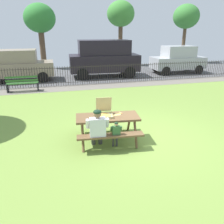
{
  "coord_description": "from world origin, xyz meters",
  "views": [
    {
      "loc": [
        -2.58,
        -5.83,
        3.12
      ],
      "look_at": [
        -0.91,
        0.46,
        0.75
      ],
      "focal_mm": 36.47,
      "sensor_mm": 36.0,
      "label": 1
    }
  ],
  "objects_px": {
    "child_at_table": "(116,132)",
    "far_tree_midleft": "(40,19)",
    "park_bench_left": "(22,84)",
    "adult_at_table": "(97,128)",
    "far_tree_midright": "(186,17)",
    "pizza_slice_on_table": "(118,114)",
    "pizza_box_open": "(104,112)",
    "parked_car_left": "(104,57)",
    "picnic_table_foreground": "(108,122)",
    "parked_car_far_left": "(17,65)",
    "parked_car_center": "(178,59)",
    "far_tree_center": "(121,15)"
  },
  "relations": [
    {
      "from": "park_bench_left",
      "to": "adult_at_table",
      "type": "bearing_deg",
      "value": -70.01
    },
    {
      "from": "pizza_slice_on_table",
      "to": "child_at_table",
      "type": "bearing_deg",
      "value": -111.91
    },
    {
      "from": "child_at_table",
      "to": "far_tree_midleft",
      "type": "height_order",
      "value": "far_tree_midleft"
    },
    {
      "from": "pizza_box_open",
      "to": "far_tree_midright",
      "type": "xyz_separation_m",
      "value": [
        11.64,
        15.07,
        3.37
      ]
    },
    {
      "from": "far_tree_center",
      "to": "far_tree_midright",
      "type": "xyz_separation_m",
      "value": [
        6.6,
        0.0,
        -0.11
      ]
    },
    {
      "from": "parked_car_left",
      "to": "far_tree_midright",
      "type": "xyz_separation_m",
      "value": [
        9.44,
        5.56,
        2.93
      ]
    },
    {
      "from": "pizza_slice_on_table",
      "to": "parked_car_far_left",
      "type": "relative_size",
      "value": 0.07
    },
    {
      "from": "adult_at_table",
      "to": "parked_car_far_left",
      "type": "relative_size",
      "value": 0.27
    },
    {
      "from": "park_bench_left",
      "to": "pizza_slice_on_table",
      "type": "bearing_deg",
      "value": -63.09
    },
    {
      "from": "far_tree_midright",
      "to": "parked_car_far_left",
      "type": "bearing_deg",
      "value": -159.78
    },
    {
      "from": "child_at_table",
      "to": "park_bench_left",
      "type": "distance_m",
      "value": 7.86
    },
    {
      "from": "pizza_slice_on_table",
      "to": "adult_at_table",
      "type": "distance_m",
      "value": 0.94
    },
    {
      "from": "picnic_table_foreground",
      "to": "far_tree_midleft",
      "type": "distance_m",
      "value": 15.65
    },
    {
      "from": "far_tree_midright",
      "to": "adult_at_table",
      "type": "bearing_deg",
      "value": -127.44
    },
    {
      "from": "adult_at_table",
      "to": "picnic_table_foreground",
      "type": "bearing_deg",
      "value": 49.44
    },
    {
      "from": "far_tree_midleft",
      "to": "far_tree_center",
      "type": "relative_size",
      "value": 0.93
    },
    {
      "from": "pizza_box_open",
      "to": "far_tree_midleft",
      "type": "height_order",
      "value": "far_tree_midleft"
    },
    {
      "from": "pizza_slice_on_table",
      "to": "far_tree_midleft",
      "type": "xyz_separation_m",
      "value": [
        -2.37,
        15.07,
        3.12
      ]
    },
    {
      "from": "picnic_table_foreground",
      "to": "park_bench_left",
      "type": "bearing_deg",
      "value": 114.13
    },
    {
      "from": "parked_car_center",
      "to": "pizza_slice_on_table",
      "type": "bearing_deg",
      "value": -128.08
    },
    {
      "from": "park_bench_left",
      "to": "far_tree_midright",
      "type": "xyz_separation_m",
      "value": [
        14.56,
        8.49,
        3.82
      ]
    },
    {
      "from": "parked_car_center",
      "to": "far_tree_midleft",
      "type": "xyz_separation_m",
      "value": [
        -9.82,
        5.56,
        2.89
      ]
    },
    {
      "from": "park_bench_left",
      "to": "far_tree_midright",
      "type": "height_order",
      "value": "far_tree_midright"
    },
    {
      "from": "parked_car_center",
      "to": "far_tree_center",
      "type": "xyz_separation_m",
      "value": [
        -2.84,
        5.56,
        3.33
      ]
    },
    {
      "from": "pizza_slice_on_table",
      "to": "picnic_table_foreground",
      "type": "bearing_deg",
      "value": -165.44
    },
    {
      "from": "parked_car_far_left",
      "to": "adult_at_table",
      "type": "bearing_deg",
      "value": -72.72
    },
    {
      "from": "adult_at_table",
      "to": "far_tree_midright",
      "type": "bearing_deg",
      "value": 52.56
    },
    {
      "from": "child_at_table",
      "to": "far_tree_center",
      "type": "distance_m",
      "value": 16.89
    },
    {
      "from": "adult_at_table",
      "to": "parked_car_far_left",
      "type": "height_order",
      "value": "parked_car_far_left"
    },
    {
      "from": "picnic_table_foreground",
      "to": "adult_at_table",
      "type": "relative_size",
      "value": 1.64
    },
    {
      "from": "park_bench_left",
      "to": "parked_car_left",
      "type": "relative_size",
      "value": 0.33
    },
    {
      "from": "parked_car_left",
      "to": "far_tree_center",
      "type": "distance_m",
      "value": 6.94
    },
    {
      "from": "parked_car_center",
      "to": "far_tree_midleft",
      "type": "height_order",
      "value": "far_tree_midleft"
    },
    {
      "from": "picnic_table_foreground",
      "to": "parked_car_far_left",
      "type": "distance_m",
      "value": 10.24
    },
    {
      "from": "park_bench_left",
      "to": "far_tree_midleft",
      "type": "distance_m",
      "value": 9.22
    },
    {
      "from": "parked_car_far_left",
      "to": "far_tree_midleft",
      "type": "bearing_deg",
      "value": 74.81
    },
    {
      "from": "parked_car_far_left",
      "to": "park_bench_left",
      "type": "bearing_deg",
      "value": -79.68
    },
    {
      "from": "picnic_table_foreground",
      "to": "pizza_box_open",
      "type": "relative_size",
      "value": 3.43
    },
    {
      "from": "parked_car_left",
      "to": "picnic_table_foreground",
      "type": "bearing_deg",
      "value": -102.49
    },
    {
      "from": "parked_car_left",
      "to": "far_tree_midright",
      "type": "relative_size",
      "value": 0.88
    },
    {
      "from": "parked_car_left",
      "to": "far_tree_midleft",
      "type": "height_order",
      "value": "far_tree_midleft"
    },
    {
      "from": "pizza_box_open",
      "to": "far_tree_center",
      "type": "height_order",
      "value": "far_tree_center"
    },
    {
      "from": "pizza_slice_on_table",
      "to": "far_tree_midright",
      "type": "height_order",
      "value": "far_tree_midright"
    },
    {
      "from": "park_bench_left",
      "to": "far_tree_midleft",
      "type": "height_order",
      "value": "far_tree_midleft"
    },
    {
      "from": "pizza_box_open",
      "to": "far_tree_center",
      "type": "bearing_deg",
      "value": 71.53
    },
    {
      "from": "pizza_box_open",
      "to": "parked_car_left",
      "type": "height_order",
      "value": "parked_car_left"
    },
    {
      "from": "far_tree_center",
      "to": "parked_car_left",
      "type": "bearing_deg",
      "value": -117.06
    },
    {
      "from": "far_tree_midleft",
      "to": "far_tree_midright",
      "type": "relative_size",
      "value": 0.95
    },
    {
      "from": "adult_at_table",
      "to": "far_tree_midright",
      "type": "distance_m",
      "value": 20.0
    },
    {
      "from": "park_bench_left",
      "to": "far_tree_midleft",
      "type": "xyz_separation_m",
      "value": [
        0.98,
        8.49,
        3.48
      ]
    }
  ]
}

